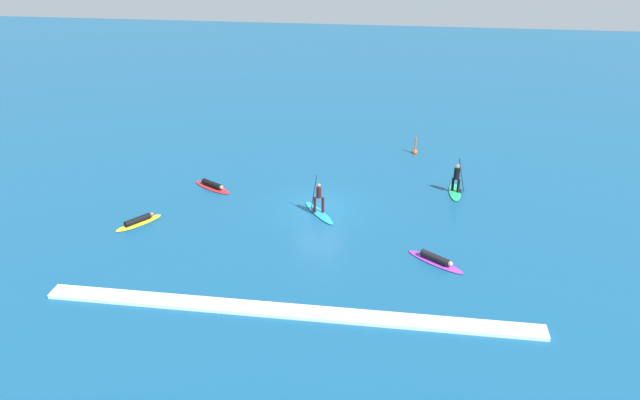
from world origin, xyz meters
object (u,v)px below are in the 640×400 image
object	(u,v)px
surfer_on_blue_board	(319,207)
surfer_on_red_board	(212,186)
surfer_on_purple_board	(436,260)
marker_buoy	(415,150)
surfer_on_green_board	(456,185)
surfer_on_yellow_board	(139,221)

from	to	relation	value
surfer_on_blue_board	surfer_on_red_board	world-z (taller)	surfer_on_blue_board
surfer_on_purple_board	marker_buoy	size ratio (longest dim) A/B	2.31
surfer_on_blue_board	surfer_on_green_board	bearing A→B (deg)	-99.08
surfer_on_purple_board	marker_buoy	world-z (taller)	marker_buoy
surfer_on_blue_board	surfer_on_yellow_board	world-z (taller)	surfer_on_blue_board
surfer_on_purple_board	surfer_on_blue_board	size ratio (longest dim) A/B	1.00
surfer_on_purple_board	marker_buoy	bearing A→B (deg)	129.05
surfer_on_purple_board	surfer_on_blue_board	bearing A→B (deg)	-179.13
surfer_on_yellow_board	surfer_on_blue_board	bearing A→B (deg)	-38.61
surfer_on_yellow_board	marker_buoy	distance (m)	19.67
surfer_on_blue_board	surfer_on_red_board	xyz separation A→B (m)	(-6.99, 2.50, -0.25)
surfer_on_green_board	surfer_on_blue_board	bearing A→B (deg)	-63.76
marker_buoy	surfer_on_green_board	bearing A→B (deg)	-68.95
surfer_on_red_board	surfer_on_yellow_board	bearing A→B (deg)	-86.70
surfer_on_purple_board	surfer_on_yellow_board	world-z (taller)	surfer_on_purple_board
surfer_on_purple_board	surfer_on_red_board	bearing A→B (deg)	-171.90
surfer_on_blue_board	marker_buoy	xyz separation A→B (m)	(5.44, 10.12, -0.20)
surfer_on_blue_board	surfer_on_red_board	size ratio (longest dim) A/B	1.00
surfer_on_blue_board	surfer_on_green_board	size ratio (longest dim) A/B	1.15
surfer_on_purple_board	surfer_on_red_board	size ratio (longest dim) A/B	1.01
surfer_on_purple_board	surfer_on_blue_board	distance (m)	7.74
surfer_on_green_board	marker_buoy	size ratio (longest dim) A/B	2.00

